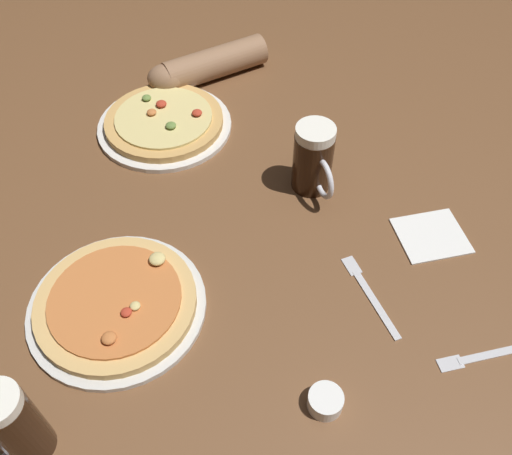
{
  "coord_description": "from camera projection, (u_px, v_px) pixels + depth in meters",
  "views": [
    {
      "loc": [
        -0.03,
        -0.72,
        0.88
      ],
      "look_at": [
        0.0,
        0.0,
        0.02
      ],
      "focal_mm": 38.26,
      "sensor_mm": 36.0,
      "label": 1
    }
  ],
  "objects": [
    {
      "name": "beer_mug_dark",
      "position": [
        314.0,
        160.0,
        1.17
      ],
      "size": [
        0.09,
        0.14,
        0.16
      ],
      "color": "black",
      "rests_on": "ground_plane"
    },
    {
      "name": "fork_left",
      "position": [
        370.0,
        293.0,
        1.04
      ],
      "size": [
        0.08,
        0.19,
        0.01
      ],
      "color": "silver",
      "rests_on": "ground_plane"
    },
    {
      "name": "pizza_plate_far",
      "position": [
        164.0,
        122.0,
        1.35
      ],
      "size": [
        0.33,
        0.33,
        0.05
      ],
      "color": "silver",
      "rests_on": "ground_plane"
    },
    {
      "name": "pizza_plate_near",
      "position": [
        117.0,
        304.0,
        1.01
      ],
      "size": [
        0.33,
        0.33,
        0.05
      ],
      "color": "silver",
      "rests_on": "ground_plane"
    },
    {
      "name": "diner_arm",
      "position": [
        204.0,
        66.0,
        1.46
      ],
      "size": [
        0.32,
        0.21,
        0.08
      ],
      "color": "#936B4C",
      "rests_on": "ground_plane"
    },
    {
      "name": "fork_spare",
      "position": [
        488.0,
        355.0,
        0.96
      ],
      "size": [
        0.2,
        0.06,
        0.01
      ],
      "color": "silver",
      "rests_on": "ground_plane"
    },
    {
      "name": "napkin_folded",
      "position": [
        431.0,
        235.0,
        1.13
      ],
      "size": [
        0.16,
        0.15,
        0.01
      ],
      "primitive_type": "cube",
      "rotation": [
        0.0,
        0.0,
        0.18
      ],
      "color": "white",
      "rests_on": "ground_plane"
    },
    {
      "name": "ground_plane",
      "position": [
        256.0,
        238.0,
        1.15
      ],
      "size": [
        2.4,
        2.4,
        0.03
      ],
      "primitive_type": "cube",
      "color": "brown"
    },
    {
      "name": "ramekin_sauce",
      "position": [
        325.0,
        401.0,
        0.89
      ],
      "size": [
        0.06,
        0.06,
        0.03
      ],
      "primitive_type": "cylinder",
      "color": "white",
      "rests_on": "ground_plane"
    },
    {
      "name": "beer_mug_amber",
      "position": [
        12.0,
        428.0,
        0.79
      ],
      "size": [
        0.11,
        0.11,
        0.18
      ],
      "color": "black",
      "rests_on": "ground_plane"
    }
  ]
}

